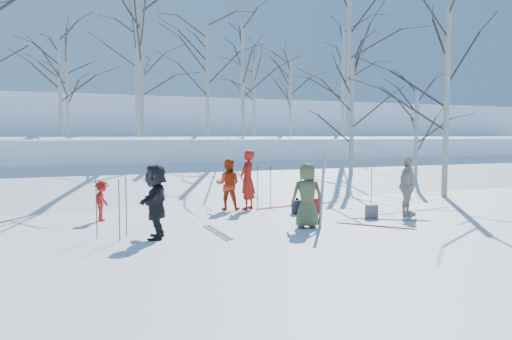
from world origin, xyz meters
name	(u,v)px	position (x,y,z in m)	size (l,w,h in m)	color
ground	(279,224)	(0.00, 0.00, 0.00)	(120.00, 120.00, 0.00)	white
snow_ramp	(199,191)	(0.00, 7.00, 0.15)	(70.00, 9.50, 1.40)	white
snow_plateau	(147,158)	(0.00, 17.00, 1.00)	(70.00, 18.00, 2.20)	white
far_hill	(103,138)	(0.00, 38.00, 2.00)	(90.00, 30.00, 6.00)	white
skier_olive_center	(307,196)	(0.40, -0.72, 0.80)	(0.78, 0.51, 1.60)	#495432
skier_red_north	(248,180)	(0.24, 2.69, 0.92)	(0.67, 0.44, 1.83)	#B41A10
skier_redor_behind	(228,184)	(-0.33, 2.87, 0.78)	(0.76, 0.59, 1.56)	#BF330E
skier_red_seated	(102,201)	(-4.10, 2.33, 0.54)	(0.70, 0.40, 1.08)	#B41A10
skier_cream_east	(408,187)	(3.90, -0.27, 0.84)	(0.98, 0.41, 1.67)	beige
skier_grey_west	(156,201)	(-3.28, -0.50, 0.83)	(1.53, 0.49, 1.65)	black
dog	(304,206)	(1.37, 1.18, 0.24)	(0.26, 0.56, 0.47)	black
upright_ski_left	(322,190)	(0.70, -0.95, 0.95)	(0.07, 0.02, 1.90)	silver
upright_ski_right	(322,190)	(0.69, -0.96, 0.95)	(0.07, 0.02, 1.90)	silver
ski_pair_a	(217,232)	(-1.82, -0.41, 0.01)	(0.27, 1.91, 0.02)	silver
ski_pair_b	(374,226)	(2.07, -1.21, 0.01)	(1.35, 1.61, 0.02)	red
ski_pair_c	(391,220)	(3.05, -0.62, 0.01)	(1.69, 1.22, 0.02)	silver
ski_pair_d	(281,207)	(1.41, 2.72, 0.01)	(1.90, 0.58, 0.02)	red
ski_pole_a	(371,190)	(3.37, 0.69, 0.67)	(0.02, 0.02, 1.34)	black
ski_pole_b	(257,189)	(0.36, 2.23, 0.67)	(0.02, 0.02, 1.34)	black
ski_pole_c	(119,211)	(-4.07, -0.49, 0.67)	(0.02, 0.02, 1.34)	black
ski_pole_d	(126,207)	(-3.84, 0.01, 0.67)	(0.02, 0.02, 1.34)	black
ski_pole_e	(271,188)	(0.90, 2.44, 0.67)	(0.02, 0.02, 1.34)	black
ski_pole_f	(96,209)	(-4.49, -0.02, 0.67)	(0.02, 0.02, 1.34)	black
backpack_red	(314,206)	(1.78, 1.32, 0.21)	(0.32, 0.22, 0.42)	maroon
backpack_grey	(372,212)	(2.69, -0.25, 0.19)	(0.30, 0.20, 0.38)	#515458
backpack_dark	(299,207)	(1.25, 1.29, 0.20)	(0.34, 0.24, 0.40)	black
birch_plateau_a	(243,81)	(3.54, 11.20, 4.92)	(4.41, 4.41, 5.44)	silver
birch_plateau_b	(136,83)	(-0.63, 16.37, 5.13)	(4.70, 4.70, 5.85)	silver
birch_plateau_c	(290,99)	(7.39, 13.65, 4.31)	(3.55, 3.55, 4.22)	silver
birch_plateau_d	(60,87)	(-4.67, 12.75, 4.45)	(3.75, 3.75, 4.50)	silver
birch_plateau_g	(254,99)	(6.09, 15.75, 4.44)	(3.73, 3.73, 4.47)	silver
birch_plateau_h	(343,82)	(12.16, 15.62, 5.63)	(5.40, 5.40, 6.85)	silver
birch_plateau_i	(141,55)	(-1.62, 9.76, 5.62)	(5.38, 5.38, 6.83)	silver
birch_plateau_j	(349,59)	(9.28, 10.72, 6.24)	(6.26, 6.26, 8.08)	silver
birch_plateau_k	(207,79)	(2.24, 12.76, 5.10)	(4.67, 4.67, 5.81)	silver
birch_plateau_l	(67,93)	(-4.36, 13.38, 4.25)	(3.46, 3.46, 4.09)	silver
birch_edge_b	(447,102)	(8.21, 2.76, 3.50)	(5.51, 5.51, 7.01)	silver
birch_edge_c	(416,138)	(9.20, 5.45, 2.14)	(3.60, 3.60, 4.28)	silver
birch_edge_e	(352,124)	(6.55, 6.41, 2.75)	(4.45, 4.45, 5.51)	silver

